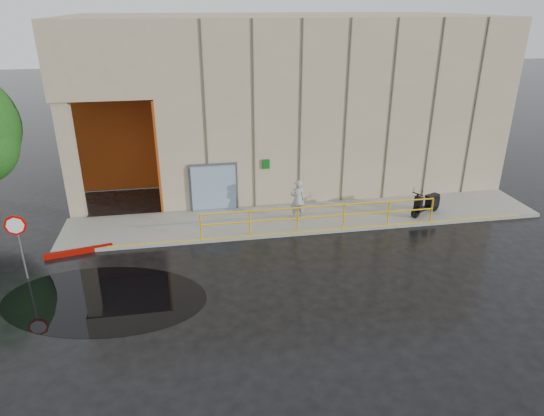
{
  "coord_description": "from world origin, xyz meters",
  "views": [
    {
      "loc": [
        -0.71,
        -13.82,
        8.58
      ],
      "look_at": [
        2.25,
        3.0,
        1.29
      ],
      "focal_mm": 32.0,
      "sensor_mm": 36.0,
      "label": 1
    }
  ],
  "objects_px": {
    "person": "(298,200)",
    "scooter": "(427,198)",
    "red_curb": "(79,251)",
    "stop_sign": "(17,233)"
  },
  "relations": [
    {
      "from": "stop_sign",
      "to": "red_curb",
      "type": "bearing_deg",
      "value": 66.18
    },
    {
      "from": "person",
      "to": "red_curb",
      "type": "height_order",
      "value": "person"
    },
    {
      "from": "person",
      "to": "stop_sign",
      "type": "bearing_deg",
      "value": 14.73
    },
    {
      "from": "scooter",
      "to": "stop_sign",
      "type": "bearing_deg",
      "value": 164.08
    },
    {
      "from": "scooter",
      "to": "red_curb",
      "type": "height_order",
      "value": "scooter"
    },
    {
      "from": "person",
      "to": "scooter",
      "type": "bearing_deg",
      "value": 172.65
    },
    {
      "from": "person",
      "to": "stop_sign",
      "type": "xyz_separation_m",
      "value": [
        -9.96,
        -2.93,
        0.72
      ]
    },
    {
      "from": "red_curb",
      "to": "person",
      "type": "bearing_deg",
      "value": 9.22
    },
    {
      "from": "stop_sign",
      "to": "red_curb",
      "type": "distance_m",
      "value": 2.64
    },
    {
      "from": "person",
      "to": "red_curb",
      "type": "xyz_separation_m",
      "value": [
        -8.57,
        -1.39,
        -0.91
      ]
    }
  ]
}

